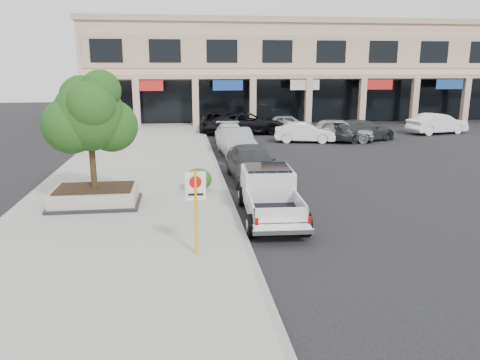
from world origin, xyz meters
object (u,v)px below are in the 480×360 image
object	(u,v)px
planter_tree	(94,116)
lot_car_d	(249,123)
curb_car_a	(252,163)
curb_car_b	(236,142)
lot_car_c	(362,130)
lot_car_e	(288,124)
pickup_truck	(271,196)
lot_car_f	(437,124)
lot_car_b	(305,132)
planter	(95,196)
curb_car_c	(230,134)
lot_car_a	(339,130)
curb_car_d	(217,122)
no_parking_sign	(196,201)

from	to	relation	value
planter_tree	lot_car_d	world-z (taller)	planter_tree
curb_car_a	curb_car_b	xyz separation A→B (m)	(0.02, 6.18, -0.02)
lot_car_c	lot_car_e	xyz separation A→B (m)	(-4.16, 5.02, -0.05)
pickup_truck	lot_car_f	bearing A→B (deg)	51.28
lot_car_b	lot_car_c	world-z (taller)	lot_car_c
planter	lot_car_e	xyz separation A→B (m)	(11.79, 19.56, 0.23)
curb_car_c	lot_car_d	bearing A→B (deg)	70.04
planter	lot_car_b	bearing A→B (deg)	50.84
lot_car_a	curb_car_b	bearing A→B (deg)	131.43
lot_car_c	lot_car_d	distance (m)	8.80
lot_car_d	curb_car_a	bearing A→B (deg)	174.68
curb_car_d	lot_car_c	xyz separation A→B (m)	(9.85, -5.94, -0.02)
curb_car_c	lot_car_c	world-z (taller)	lot_car_c
planter_tree	curb_car_a	size ratio (longest dim) A/B	0.82
no_parking_sign	lot_car_e	xyz separation A→B (m)	(8.25, 24.69, -0.93)
no_parking_sign	curb_car_b	size ratio (longest dim) A/B	0.47
no_parking_sign	curb_car_b	bearing A→B (deg)	79.17
lot_car_b	lot_car_d	world-z (taller)	lot_car_d
curb_car_c	curb_car_d	bearing A→B (deg)	94.86
planter	pickup_truck	distance (m)	6.51
planter_tree	curb_car_b	bearing A→B (deg)	57.21
curb_car_c	lot_car_b	distance (m)	5.26
curb_car_a	lot_car_b	world-z (taller)	curb_car_a
lot_car_a	curb_car_a	bearing A→B (deg)	155.44
curb_car_d	lot_car_b	xyz separation A→B (m)	(5.65, -6.07, -0.09)
curb_car_c	planter_tree	bearing A→B (deg)	-113.29
curb_car_b	pickup_truck	bearing A→B (deg)	-94.41
planter	planter_tree	world-z (taller)	planter_tree
curb_car_b	lot_car_b	xyz separation A→B (m)	(5.34, 4.53, -0.13)
planter	lot_car_f	size ratio (longest dim) A/B	0.66
curb_car_a	lot_car_a	world-z (taller)	curb_car_a
lot_car_d	lot_car_f	distance (m)	14.79
curb_car_d	lot_car_f	xyz separation A→B (m)	(17.09, -3.20, 0.02)
pickup_truck	lot_car_d	bearing A→B (deg)	86.40
lot_car_b	lot_car_c	xyz separation A→B (m)	(4.20, 0.12, 0.07)
curb_car_a	curb_car_d	xyz separation A→B (m)	(-0.28, 16.78, -0.06)
planter_tree	lot_car_b	bearing A→B (deg)	50.86
curb_car_a	no_parking_sign	bearing A→B (deg)	-109.50
pickup_truck	lot_car_e	world-z (taller)	pickup_truck
pickup_truck	lot_car_e	bearing A→B (deg)	78.14
lot_car_e	lot_car_b	bearing A→B (deg)	-169.11
lot_car_e	pickup_truck	bearing A→B (deg)	176.78
planter	curb_car_b	bearing A→B (deg)	57.07
pickup_truck	curb_car_b	distance (m)	11.87
curb_car_a	lot_car_b	size ratio (longest dim) A/B	1.18
lot_car_b	lot_car_f	world-z (taller)	lot_car_f
curb_car_b	lot_car_c	distance (m)	10.61
curb_car_d	lot_car_a	size ratio (longest dim) A/B	1.16
curb_car_b	lot_car_d	distance (m)	9.65
planter	lot_car_c	distance (m)	21.58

